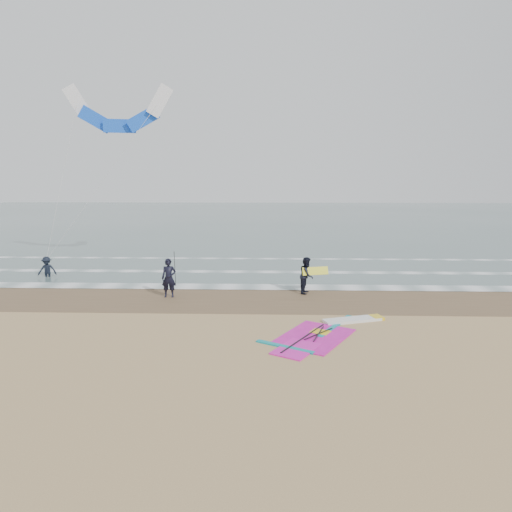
{
  "coord_description": "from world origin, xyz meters",
  "views": [
    {
      "loc": [
        0.07,
        -14.69,
        5.6
      ],
      "look_at": [
        -0.56,
        5.0,
        2.2
      ],
      "focal_mm": 32.0,
      "sensor_mm": 36.0,
      "label": 1
    }
  ],
  "objects_px": {
    "windsurf_rig": "(326,332)",
    "person_walking": "(307,275)",
    "surf_kite": "(119,114)",
    "person_standing": "(169,278)",
    "person_wading": "(47,264)"
  },
  "relations": [
    {
      "from": "person_standing",
      "to": "person_wading",
      "type": "distance_m",
      "value": 8.89
    },
    {
      "from": "windsurf_rig",
      "to": "person_walking",
      "type": "xyz_separation_m",
      "value": [
        -0.28,
        5.8,
        0.86
      ]
    },
    {
      "from": "person_walking",
      "to": "person_wading",
      "type": "bearing_deg",
      "value": 93.18
    },
    {
      "from": "person_standing",
      "to": "person_walking",
      "type": "distance_m",
      "value": 6.63
    },
    {
      "from": "windsurf_rig",
      "to": "person_wading",
      "type": "bearing_deg",
      "value": 148.72
    },
    {
      "from": "person_walking",
      "to": "surf_kite",
      "type": "distance_m",
      "value": 15.19
    },
    {
      "from": "person_wading",
      "to": "windsurf_rig",
      "type": "bearing_deg",
      "value": -43.32
    },
    {
      "from": "windsurf_rig",
      "to": "person_walking",
      "type": "bearing_deg",
      "value": 92.72
    },
    {
      "from": "person_walking",
      "to": "person_wading",
      "type": "height_order",
      "value": "person_walking"
    },
    {
      "from": "windsurf_rig",
      "to": "person_walking",
      "type": "relative_size",
      "value": 2.82
    },
    {
      "from": "windsurf_rig",
      "to": "person_standing",
      "type": "relative_size",
      "value": 2.73
    },
    {
      "from": "person_walking",
      "to": "surf_kite",
      "type": "relative_size",
      "value": 0.18
    },
    {
      "from": "person_wading",
      "to": "surf_kite",
      "type": "distance_m",
      "value": 9.81
    },
    {
      "from": "windsurf_rig",
      "to": "surf_kite",
      "type": "distance_m",
      "value": 18.94
    },
    {
      "from": "windsurf_rig",
      "to": "surf_kite",
      "type": "relative_size",
      "value": 0.5
    }
  ]
}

